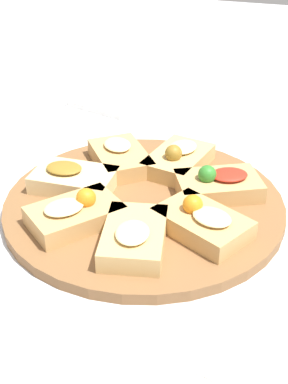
# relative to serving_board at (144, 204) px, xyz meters

# --- Properties ---
(ground_plane) EXTENTS (3.00, 3.00, 0.00)m
(ground_plane) POSITION_rel_serving_board_xyz_m (0.00, 0.00, -0.01)
(ground_plane) COLOR silver
(serving_board) EXTENTS (0.42, 0.42, 0.02)m
(serving_board) POSITION_rel_serving_board_xyz_m (0.00, 0.00, 0.00)
(serving_board) COLOR brown
(serving_board) RESTS_ON ground_plane
(focaccia_slice_0) EXTENTS (0.15, 0.13, 0.05)m
(focaccia_slice_0) POSITION_rel_serving_board_xyz_m (-0.10, -0.05, 0.02)
(focaccia_slice_0) COLOR tan
(focaccia_slice_0) RESTS_ON serving_board
(focaccia_slice_1) EXTENTS (0.10, 0.14, 0.05)m
(focaccia_slice_1) POSITION_rel_serving_board_xyz_m (-0.02, -0.11, 0.02)
(focaccia_slice_1) COLOR tan
(focaccia_slice_1) RESTS_ON serving_board
(focaccia_slice_2) EXTENTS (0.14, 0.15, 0.04)m
(focaccia_slice_2) POSITION_rel_serving_board_xyz_m (0.07, -0.09, 0.02)
(focaccia_slice_2) COLOR tan
(focaccia_slice_2) RESTS_ON serving_board
(focaccia_slice_3) EXTENTS (0.13, 0.08, 0.04)m
(focaccia_slice_3) POSITION_rel_serving_board_xyz_m (0.12, 0.00, 0.02)
(focaccia_slice_3) COLOR #E5C689
(focaccia_slice_3) RESTS_ON serving_board
(focaccia_slice_4) EXTENTS (0.14, 0.15, 0.05)m
(focaccia_slice_4) POSITION_rel_serving_board_xyz_m (0.07, 0.09, 0.02)
(focaccia_slice_4) COLOR tan
(focaccia_slice_4) RESTS_ON serving_board
(focaccia_slice_5) EXTENTS (0.10, 0.14, 0.04)m
(focaccia_slice_5) POSITION_rel_serving_board_xyz_m (-0.02, 0.11, 0.02)
(focaccia_slice_5) COLOR tan
(focaccia_slice_5) RESTS_ON serving_board
(focaccia_slice_6) EXTENTS (0.15, 0.13, 0.05)m
(focaccia_slice_6) POSITION_rel_serving_board_xyz_m (-0.10, 0.05, 0.02)
(focaccia_slice_6) COLOR tan
(focaccia_slice_6) RESTS_ON serving_board
(napkin_stack) EXTENTS (0.17, 0.16, 0.01)m
(napkin_stack) POSITION_rel_serving_board_xyz_m (0.20, -0.38, -0.00)
(napkin_stack) COLOR white
(napkin_stack) RESTS_ON ground_plane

